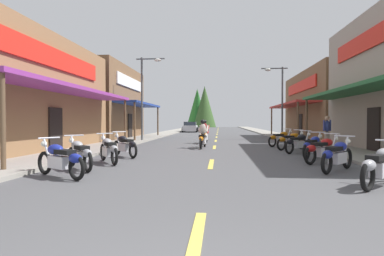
{
  "coord_description": "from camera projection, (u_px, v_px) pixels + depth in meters",
  "views": [
    {
      "loc": [
        0.29,
        -1.61,
        1.47
      ],
      "look_at": [
        -2.35,
        27.43,
        0.83
      ],
      "focal_mm": 28.52,
      "sensor_mm": 36.0,
      "label": 1
    }
  ],
  "objects": [
    {
      "name": "motorcycle_parked_right_5",
      "position": [
        291.0,
        140.0,
        15.61
      ],
      "size": [
        1.78,
        1.35,
        1.04
      ],
      "rotation": [
        0.0,
        0.0,
        0.63
      ],
      "color": "black",
      "rests_on": "ground"
    },
    {
      "name": "storefront_left_far",
      "position": [
        82.0,
        103.0,
        26.24
      ],
      "size": [
        10.2,
        9.54,
        6.08
      ],
      "color": "brown",
      "rests_on": "ground"
    },
    {
      "name": "rider_cruising_lead",
      "position": [
        203.0,
        136.0,
        16.61
      ],
      "size": [
        0.61,
        2.14,
        1.57
      ],
      "rotation": [
        0.0,
        0.0,
        1.49
      ],
      "color": "black",
      "rests_on": "ground"
    },
    {
      "name": "sidewalk_left",
      "position": [
        160.0,
        134.0,
        32.82
      ],
      "size": [
        2.43,
        91.49,
        0.12
      ],
      "primitive_type": "cube",
      "color": "gray",
      "rests_on": "ground"
    },
    {
      "name": "pedestrian_browsing",
      "position": [
        327.0,
        129.0,
        16.68
      ],
      "size": [
        0.51,
        0.41,
        1.77
      ],
      "rotation": [
        0.0,
        0.0,
        5.24
      ],
      "color": "#B2A599",
      "rests_on": "ground"
    },
    {
      "name": "motorcycle_parked_right_3",
      "position": [
        313.0,
        146.0,
        12.09
      ],
      "size": [
        1.33,
        1.8,
        1.04
      ],
      "rotation": [
        0.0,
        0.0,
        0.95
      ],
      "color": "black",
      "rests_on": "ground"
    },
    {
      "name": "parked_car_curbside",
      "position": [
        190.0,
        127.0,
        41.72
      ],
      "size": [
        2.15,
        4.34,
        1.4
      ],
      "rotation": [
        0.0,
        0.0,
        1.6
      ],
      "color": "silver",
      "rests_on": "ground"
    },
    {
      "name": "motorcycle_parked_left_1",
      "position": [
        80.0,
        153.0,
        9.26
      ],
      "size": [
        1.54,
        1.63,
        1.04
      ],
      "rotation": [
        0.0,
        0.0,
        2.32
      ],
      "color": "black",
      "rests_on": "ground"
    },
    {
      "name": "motorcycle_parked_right_2",
      "position": [
        323.0,
        149.0,
        10.64
      ],
      "size": [
        1.72,
        1.43,
        1.04
      ],
      "rotation": [
        0.0,
        0.0,
        0.68
      ],
      "color": "black",
      "rests_on": "ground"
    },
    {
      "name": "motorcycle_parked_right_0",
      "position": [
        381.0,
        165.0,
        6.78
      ],
      "size": [
        1.59,
        1.58,
        1.04
      ],
      "rotation": [
        0.0,
        0.0,
        0.78
      ],
      "color": "black",
      "rests_on": "ground"
    },
    {
      "name": "treeline_backdrop",
      "position": [
        200.0,
        108.0,
        78.24
      ],
      "size": [
        7.65,
        10.43,
        10.28
      ],
      "color": "#215F23",
      "rests_on": "ground"
    },
    {
      "name": "streetlamp_left",
      "position": [
        146.0,
        87.0,
        21.94
      ],
      "size": [
        2.07,
        0.3,
        6.06
      ],
      "color": "#474C51",
      "rests_on": "ground"
    },
    {
      "name": "motorcycle_parked_left_0",
      "position": [
        60.0,
        159.0,
        7.93
      ],
      "size": [
        1.89,
        1.18,
        1.04
      ],
      "rotation": [
        0.0,
        0.0,
        2.6
      ],
      "color": "black",
      "rests_on": "ground"
    },
    {
      "name": "motorcycle_parked_right_1",
      "position": [
        337.0,
        155.0,
        8.88
      ],
      "size": [
        1.49,
        1.67,
        1.04
      ],
      "rotation": [
        0.0,
        0.0,
        0.85
      ],
      "color": "black",
      "rests_on": "ground"
    },
    {
      "name": "rider_cruising_trailing",
      "position": [
        205.0,
        134.0,
        20.21
      ],
      "size": [
        0.61,
        2.14,
        1.57
      ],
      "rotation": [
        0.0,
        0.0,
        1.49
      ],
      "color": "black",
      "rests_on": "ground"
    },
    {
      "name": "ground",
      "position": [
        217.0,
        136.0,
        32.27
      ],
      "size": [
        9.82,
        91.49,
        0.1
      ],
      "primitive_type": "cube",
      "color": "#4C4C4F"
    },
    {
      "name": "motorcycle_parked_left_2",
      "position": [
        109.0,
        149.0,
        10.7
      ],
      "size": [
        1.31,
        1.81,
        1.04
      ],
      "rotation": [
        0.0,
        0.0,
        2.18
      ],
      "color": "black",
      "rests_on": "ground"
    },
    {
      "name": "streetlamp_right",
      "position": [
        278.0,
        92.0,
        24.52
      ],
      "size": [
        2.07,
        0.3,
        5.84
      ],
      "color": "#474C51",
      "rests_on": "ground"
    },
    {
      "name": "motorcycle_parked_right_6",
      "position": [
        281.0,
        138.0,
        17.67
      ],
      "size": [
        1.75,
        1.39,
        1.04
      ],
      "rotation": [
        0.0,
        0.0,
        0.66
      ],
      "color": "black",
      "rests_on": "ground"
    },
    {
      "name": "sidewalk_right",
      "position": [
        276.0,
        135.0,
        31.71
      ],
      "size": [
        2.43,
        91.49,
        0.12
      ],
      "primitive_type": "cube",
      "color": "gray",
      "rests_on": "ground"
    },
    {
      "name": "storefront_right_far",
      "position": [
        353.0,
        105.0,
        26.13
      ],
      "size": [
        10.49,
        12.46,
        5.75
      ],
      "color": "brown",
      "rests_on": "ground"
    },
    {
      "name": "motorcycle_parked_right_4",
      "position": [
        299.0,
        143.0,
        14.04
      ],
      "size": [
        1.65,
        1.52,
        1.04
      ],
      "rotation": [
        0.0,
        0.0,
        0.74
      ],
      "color": "black",
      "rests_on": "ground"
    },
    {
      "name": "motorcycle_parked_left_3",
      "position": [
        125.0,
        145.0,
        12.56
      ],
      "size": [
        1.54,
        1.63,
        1.04
      ],
      "rotation": [
        0.0,
        0.0,
        2.33
      ],
      "color": "black",
      "rests_on": "ground"
    },
    {
      "name": "centerline_dashes",
      "position": [
        217.0,
        133.0,
        37.11
      ],
      "size": [
        0.16,
        68.72,
        0.01
      ],
      "color": "#E0C64C",
      "rests_on": "ground"
    }
  ]
}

